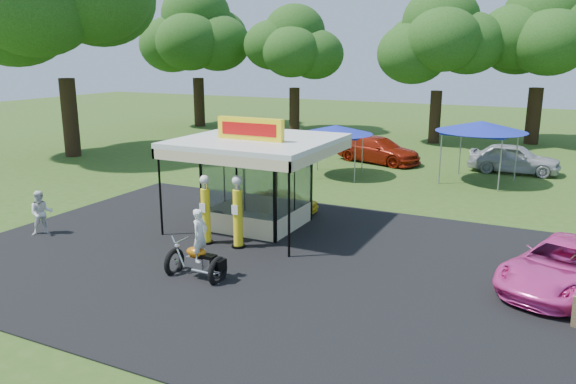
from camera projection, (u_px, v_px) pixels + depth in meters
name	position (u px, v px, depth m)	size (l,w,h in m)	color
ground	(234.00, 282.00, 16.19)	(120.00, 120.00, 0.00)	#325119
asphalt_apron	(267.00, 259.00, 17.92)	(20.00, 14.00, 0.04)	black
gas_station_kiosk	(258.00, 181.00, 20.96)	(5.40, 5.40, 4.18)	white
gas_pump_left	(206.00, 212.00, 19.10)	(0.46, 0.46, 2.44)	black
gas_pump_right	(238.00, 214.00, 18.70)	(0.47, 0.47, 2.52)	black
motorcycle	(199.00, 251.00, 16.22)	(1.86, 0.89, 2.21)	black
spare_tires	(218.00, 221.00, 20.74)	(0.94, 0.67, 0.77)	black
kiosk_car	(284.00, 201.00, 23.19)	(1.13, 2.82, 0.96)	yellow
pink_sedan	(564.00, 266.00, 15.54)	(2.28, 4.94, 1.37)	#F041A7
spectator_west	(41.00, 213.00, 20.15)	(0.80, 0.62, 1.65)	white
bg_car_a	(264.00, 140.00, 36.77)	(1.72, 4.94, 1.63)	white
bg_car_b	(378.00, 150.00, 33.54)	(2.14, 5.27, 1.53)	maroon
bg_car_c	(514.00, 158.00, 30.65)	(1.90, 4.73, 1.61)	#B6B7BB
tent_west	(336.00, 130.00, 29.44)	(3.90, 3.90, 2.73)	gray
tent_east	(481.00, 127.00, 27.90)	(4.47, 4.47, 3.13)	gray
oak_far_a	(197.00, 39.00, 48.44)	(10.01, 10.01, 11.87)	black
oak_far_b	(295.00, 53.00, 45.28)	(8.35, 8.35, 9.96)	black
oak_far_c	(439.00, 48.00, 39.30)	(9.03, 9.03, 10.64)	black
oak_far_d	(541.00, 43.00, 38.91)	(9.32, 9.32, 11.10)	black
oak_near	(60.00, 8.00, 33.66)	(12.52, 12.52, 14.42)	black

